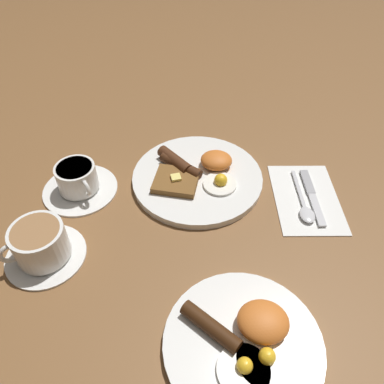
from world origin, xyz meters
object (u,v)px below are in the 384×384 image
breakfast_plate_far (246,341)px  knife (311,193)px  spoon (305,208)px  teacup_far (41,245)px  teacup_near (78,181)px  breakfast_plate_near (197,176)px

breakfast_plate_far → knife: size_ratio=1.48×
spoon → teacup_far: bearing=-78.7°
teacup_near → knife: size_ratio=0.97×
breakfast_plate_near → teacup_near: size_ratio=1.80×
teacup_far → knife: bearing=-157.6°
teacup_far → spoon: (-0.48, -0.16, -0.03)m
teacup_far → knife: size_ratio=0.89×
breakfast_plate_near → breakfast_plate_far: breakfast_plate_far is taller
teacup_far → spoon: 0.50m
breakfast_plate_far → breakfast_plate_near: bearing=-73.6°
breakfast_plate_near → knife: size_ratio=1.75×
knife → spoon: size_ratio=1.05×
spoon → knife: bearing=151.5°
breakfast_plate_near → teacup_near: teacup_near is taller
breakfast_plate_far → knife: (-0.14, -0.33, -0.01)m
breakfast_plate_far → teacup_far: teacup_far is taller
breakfast_plate_near → teacup_far: (0.25, 0.23, 0.02)m
teacup_far → breakfast_plate_far: bearing=160.6°
breakfast_plate_near → teacup_far: 0.34m
spoon → breakfast_plate_far: bearing=-29.9°
breakfast_plate_near → teacup_near: (0.24, 0.06, 0.01)m
breakfast_plate_far → teacup_far: size_ratio=1.67×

